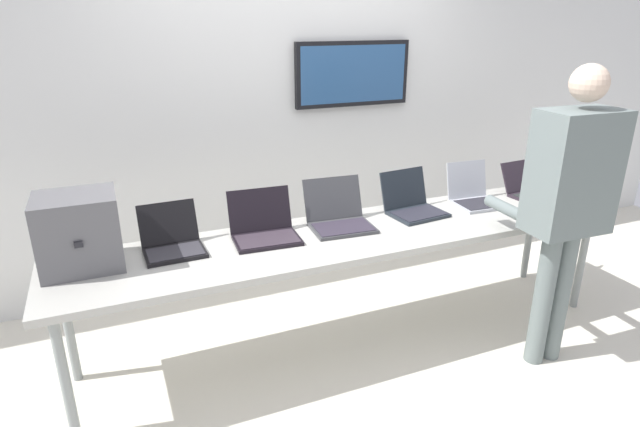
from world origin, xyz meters
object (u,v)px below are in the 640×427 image
laptop_station_5 (532,188)px  person (569,193)px  equipment_box (79,232)px  laptop_station_0 (172,241)px  workbench (356,238)px  laptop_station_3 (412,204)px  laptop_station_2 (339,216)px  laptop_station_4 (474,195)px  laptop_station_1 (264,228)px

laptop_station_5 → person: person is taller
equipment_box → person: size_ratio=0.22×
equipment_box → laptop_station_0: 0.47m
workbench → laptop_station_3: 0.52m
equipment_box → person: (2.47, -0.74, 0.11)m
laptop_station_2 → laptop_station_5: size_ratio=1.00×
laptop_station_4 → laptop_station_5: bearing=-2.1°
workbench → laptop_station_0: 1.07m
laptop_station_3 → person: (0.49, -0.77, 0.25)m
laptop_station_2 → laptop_station_0: bearing=178.8°
workbench → laptop_station_0: size_ratio=10.42×
workbench → laptop_station_4: 0.99m
laptop_station_0 → laptop_station_1: bearing=-2.6°
laptop_station_2 → laptop_station_3: (0.54, 0.02, -0.00)m
equipment_box → laptop_station_2: equipment_box is taller
equipment_box → laptop_station_1: equipment_box is taller
workbench → laptop_station_1: 0.56m
laptop_station_0 → laptop_station_2: laptop_station_2 is taller
laptop_station_2 → laptop_station_3: size_ratio=1.05×
laptop_station_0 → laptop_station_1: laptop_station_1 is taller
laptop_station_1 → laptop_station_3: bearing=1.3°
equipment_box → laptop_station_4: equipment_box is taller
laptop_station_5 → person: (-0.50, -0.75, 0.25)m
equipment_box → workbench: bearing=-4.7°
workbench → laptop_station_5: bearing=4.9°
workbench → laptop_station_4: bearing=8.6°
equipment_box → laptop_station_0: equipment_box is taller
workbench → laptop_station_0: bearing=172.0°
workbench → laptop_station_3: bearing=16.9°
laptop_station_4 → person: bearing=-90.1°
laptop_station_5 → laptop_station_1: bearing=-179.9°
laptop_station_4 → laptop_station_5: size_ratio=0.86×
workbench → laptop_station_3: laptop_station_3 is taller
equipment_box → laptop_station_5: bearing=0.1°
laptop_station_1 → laptop_station_4: laptop_station_4 is taller
laptop_station_3 → laptop_station_0: bearing=180.0°
person → workbench: bearing=147.4°
laptop_station_2 → laptop_station_3: bearing=2.2°
workbench → person: bearing=-32.6°
laptop_station_0 → laptop_station_4: 2.02m
equipment_box → laptop_station_1: (0.97, 0.00, -0.13)m
person → laptop_station_0: bearing=159.2°
laptop_station_0 → laptop_station_2: bearing=-1.2°
workbench → laptop_station_0: (-1.05, 0.15, 0.10)m
laptop_station_1 → laptop_station_5: (2.01, 0.00, -0.01)m
laptop_station_3 → laptop_station_5: 0.99m
laptop_station_4 → laptop_station_2: bearing=-178.9°
laptop_station_0 → laptop_station_1: size_ratio=0.86×
laptop_station_4 → laptop_station_1: bearing=-179.2°
laptop_station_2 → equipment_box: bearing=-179.9°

